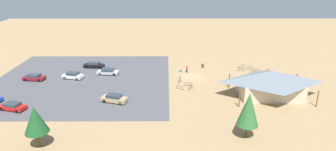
% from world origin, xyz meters
% --- Properties ---
extents(ground, '(160.00, 160.00, 0.00)m').
position_xyz_m(ground, '(0.00, 0.00, 0.00)').
color(ground, '#9E7F56').
rests_on(ground, ground).
extents(parking_lot_asphalt, '(36.63, 35.86, 0.05)m').
position_xyz_m(parking_lot_asphalt, '(23.65, 1.98, 0.03)').
color(parking_lot_asphalt, '#4C4C51').
rests_on(parking_lot_asphalt, ground).
extents(bike_pavilion, '(13.66, 9.00, 5.06)m').
position_xyz_m(bike_pavilion, '(-13.20, 10.65, 2.90)').
color(bike_pavilion, beige).
rests_on(bike_pavilion, ground).
extents(trash_bin, '(0.60, 0.60, 0.90)m').
position_xyz_m(trash_bin, '(-2.86, -6.35, 0.45)').
color(trash_bin, brown).
rests_on(trash_bin, ground).
extents(lot_sign, '(0.56, 0.08, 2.20)m').
position_xyz_m(lot_sign, '(2.85, 1.61, 1.41)').
color(lot_sign, '#99999E').
rests_on(lot_sign, ground).
extents(pine_east, '(3.01, 3.01, 6.70)m').
position_xyz_m(pine_east, '(-5.36, 24.44, 4.29)').
color(pine_east, brown).
rests_on(pine_east, ground).
extents(pine_far_east, '(3.09, 3.09, 5.80)m').
position_xyz_m(pine_far_east, '(22.65, 26.71, 3.97)').
color(pine_far_east, brown).
rests_on(pine_far_east, ground).
extents(bicycle_purple_front_row, '(1.73, 0.48, 0.79)m').
position_xyz_m(bicycle_purple_front_row, '(-18.00, -0.18, 0.35)').
color(bicycle_purple_front_row, black).
rests_on(bicycle_purple_front_row, ground).
extents(bicycle_black_lone_east, '(1.76, 0.50, 0.89)m').
position_xyz_m(bicycle_black_lone_east, '(-11.36, -3.90, 0.39)').
color(bicycle_black_lone_east, black).
rests_on(bicycle_black_lone_east, ground).
extents(bicycle_green_edge_south, '(1.69, 0.48, 0.82)m').
position_xyz_m(bicycle_green_edge_south, '(1.42, 5.25, 0.38)').
color(bicycle_green_edge_south, black).
rests_on(bicycle_green_edge_south, ground).
extents(bicycle_silver_yard_left, '(1.72, 0.48, 0.84)m').
position_xyz_m(bicycle_silver_yard_left, '(-12.16, -6.34, 0.38)').
color(bicycle_silver_yard_left, black).
rests_on(bicycle_silver_yard_left, ground).
extents(bicycle_teal_near_porch, '(1.67, 0.72, 0.92)m').
position_xyz_m(bicycle_teal_near_porch, '(-13.58, -5.01, 0.40)').
color(bicycle_teal_near_porch, black).
rests_on(bicycle_teal_near_porch, ground).
extents(bicycle_yellow_mid_cluster, '(1.57, 1.01, 0.89)m').
position_xyz_m(bicycle_yellow_mid_cluster, '(-13.72, -1.81, 0.40)').
color(bicycle_yellow_mid_cluster, black).
rests_on(bicycle_yellow_mid_cluster, ground).
extents(bicycle_red_near_sign, '(0.50, 1.60, 0.74)m').
position_xyz_m(bicycle_red_near_sign, '(-17.34, -2.73, 0.34)').
color(bicycle_red_near_sign, black).
rests_on(bicycle_red_near_sign, ground).
extents(bicycle_orange_trailside, '(0.66, 1.60, 0.86)m').
position_xyz_m(bicycle_orange_trailside, '(3.06, 3.30, 0.38)').
color(bicycle_orange_trailside, black).
rests_on(bicycle_orange_trailside, ground).
extents(bicycle_white_yard_right, '(1.41, 1.04, 0.76)m').
position_xyz_m(bicycle_white_yard_right, '(3.17, 7.09, 0.35)').
color(bicycle_white_yard_right, black).
rests_on(bicycle_white_yard_right, ground).
extents(bicycle_blue_by_bin, '(1.45, 1.04, 0.81)m').
position_xyz_m(bicycle_blue_by_bin, '(-14.79, -3.50, 0.36)').
color(bicycle_blue_by_bin, black).
rests_on(bicycle_blue_by_bin, ground).
extents(bicycle_purple_yard_front, '(1.16, 1.41, 0.88)m').
position_xyz_m(bicycle_purple_yard_front, '(1.03, 7.07, 0.38)').
color(bicycle_purple_yard_front, black).
rests_on(bicycle_purple_yard_front, ground).
extents(car_red_far_end, '(4.78, 3.05, 1.25)m').
position_xyz_m(car_red_far_end, '(31.47, 15.92, 0.68)').
color(car_red_far_end, red).
rests_on(car_red_far_end, parking_lot_asphalt).
extents(car_maroon_mid_lot, '(4.62, 2.33, 1.29)m').
position_xyz_m(car_maroon_mid_lot, '(33.77, 2.03, 0.70)').
color(car_maroon_mid_lot, maroon).
rests_on(car_maroon_mid_lot, parking_lot_asphalt).
extents(car_white_by_curb, '(4.64, 2.94, 1.42)m').
position_xyz_m(car_white_by_curb, '(25.85, 1.12, 0.75)').
color(car_white_by_curb, white).
rests_on(car_white_by_curb, parking_lot_asphalt).
extents(car_tan_front_row, '(4.85, 3.04, 1.45)m').
position_xyz_m(car_tan_front_row, '(15.01, 13.02, 0.77)').
color(car_tan_front_row, tan).
rests_on(car_tan_front_row, parking_lot_asphalt).
extents(car_silver_back_corner, '(4.88, 2.35, 1.37)m').
position_xyz_m(car_silver_back_corner, '(18.83, -1.50, 0.73)').
color(car_silver_back_corner, '#BCBCC1').
rests_on(car_silver_back_corner, parking_lot_asphalt).
extents(car_black_inner_stall, '(4.94, 2.21, 1.34)m').
position_xyz_m(car_black_inner_stall, '(23.06, -6.32, 0.72)').
color(car_black_inner_stall, black).
rests_on(car_black_inner_stall, parking_lot_asphalt).
extents(visitor_crossing_yard, '(0.36, 0.37, 1.67)m').
position_xyz_m(visitor_crossing_yard, '(1.15, -2.82, 0.87)').
color(visitor_crossing_yard, '#2D3347').
rests_on(visitor_crossing_yard, ground).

